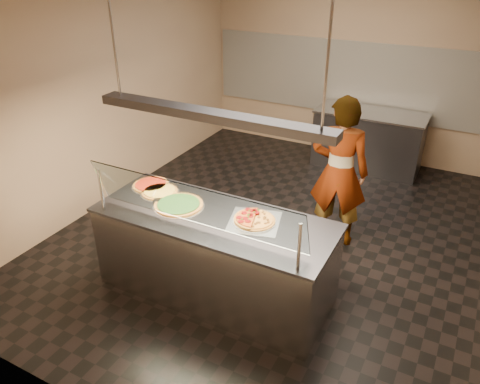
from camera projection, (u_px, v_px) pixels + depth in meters
The scene contains 19 objects.
ground at pixel (276, 234), 5.96m from camera, with size 5.00×6.00×0.02m, color black.
wall_back at pixel (355, 66), 7.59m from camera, with size 5.00×0.02×3.00m, color tan.
wall_front at pixel (88, 265), 2.90m from camera, with size 5.00×0.02×3.00m, color tan.
wall_left at pixel (110, 92), 6.28m from camera, with size 0.02×6.00×3.00m, color tan.
tile_band at pixel (353, 79), 7.67m from camera, with size 4.90×0.02×1.20m, color silver.
serving_counter at pixel (215, 256), 4.74m from camera, with size 2.39×0.94×0.93m.
sneeze_guard at pixel (193, 205), 4.11m from camera, with size 2.15×0.18×0.54m.
perforated_tray at pixel (255, 221), 4.43m from camera, with size 0.58×0.58×0.01m.
half_pizza_pepperoni at pixel (246, 216), 4.46m from camera, with size 0.29×0.43×0.05m.
half_pizza_sausage at pixel (264, 221), 4.39m from camera, with size 0.29×0.43×0.04m.
pizza_spinach at pixel (179, 205), 4.69m from camera, with size 0.52×0.52×0.03m.
pizza_cheese at pixel (160, 191), 4.95m from camera, with size 0.41×0.41×0.03m.
pizza_tomato at pixel (151, 185), 5.09m from camera, with size 0.41×0.41×0.03m.
pizza_spatula at pixel (157, 196), 4.83m from camera, with size 0.25×0.21×0.02m.
prep_table at pixel (368, 140), 7.53m from camera, with size 1.70×0.74×0.93m.
worker at pixel (339, 172), 5.42m from camera, with size 0.67×0.44×1.84m, color #413D48.
heat_lamp_housing at pixel (211, 115), 4.04m from camera, with size 2.30×0.18×0.08m, color #3D3D42.
lamp_rod_left at pixel (114, 40), 4.20m from camera, with size 0.02×0.02×1.01m, color #B7B7BC.
lamp_rod_right at pixel (327, 64), 3.37m from camera, with size 0.02×0.02×1.01m, color #B7B7BC.
Camera 1 is at (1.93, -4.64, 3.27)m, focal length 35.00 mm.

